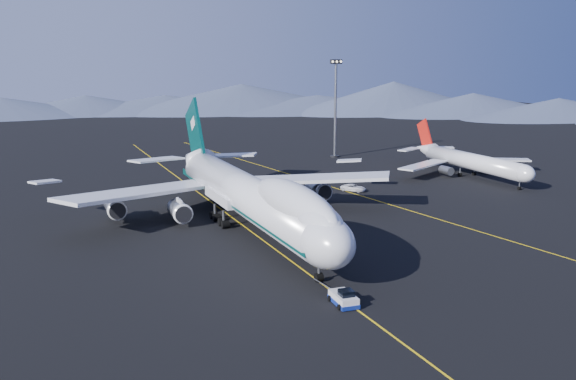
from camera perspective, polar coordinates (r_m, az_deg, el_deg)
name	(u,v)px	position (r m, az deg, el deg)	size (l,w,h in m)	color
ground	(248,229)	(103.84, -3.55, -3.52)	(500.00, 500.00, 0.00)	black
taxiway_line_main	(248,229)	(103.83, -3.55, -3.51)	(0.25, 220.00, 0.01)	gold
taxiway_line_side	(378,201)	(125.06, 7.99, -0.97)	(0.25, 200.00, 0.01)	gold
boeing_747	(248,194)	(102.49, -3.60, -0.38)	(59.62, 72.43, 19.37)	silver
pushback_tug	(343,299)	(73.43, 4.96, -9.65)	(2.72, 4.45, 1.88)	silver
second_jet	(469,161)	(154.52, 15.77, 2.50)	(37.06, 41.87, 11.91)	silver
service_van	(353,188)	(133.34, 5.83, 0.20)	(2.38, 5.16, 1.43)	white
floodlight_mast	(335,108)	(177.07, 4.24, 7.26)	(3.29, 2.47, 26.61)	black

